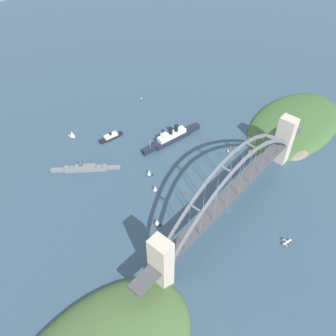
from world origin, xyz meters
name	(u,v)px	position (x,y,z in m)	size (l,w,h in m)	color
ground_plane	(229,211)	(0.00, 0.00, 0.00)	(1400.00, 1400.00, 0.00)	#334C60
harbor_arch_bridge	(233,190)	(0.00, 0.00, 30.50)	(258.53, 17.12, 75.16)	beige
headland_east_shore	(295,125)	(171.01, 15.25, 0.00)	(167.56, 95.22, 21.12)	#3D6033
ocean_liner	(172,137)	(45.10, 112.39, 5.66)	(83.51, 21.77, 20.43)	#1E2333
naval_cruiser	(85,168)	(-55.94, 151.20, 2.89)	(56.18, 56.15, 16.83)	slate
harbor_ferry_steamer	(111,137)	(-0.44, 171.12, 2.48)	(31.36, 12.22, 8.05)	black
seaplane_taxiing_near_bridge	(287,242)	(2.71, -60.39, 1.99)	(9.99, 7.32, 4.93)	#B7B7B2
small_boat_0	(228,152)	(72.04, 49.92, 0.70)	(8.15, 7.97, 1.96)	brown
small_boat_1	(141,99)	(84.39, 202.61, 0.71)	(4.21, 8.54, 1.94)	#234C8C
small_boat_2	(149,173)	(-15.42, 93.01, 3.67)	(7.23, 6.96, 7.92)	black
small_boat_3	(72,134)	(-29.63, 207.89, 4.50)	(7.07, 10.89, 9.73)	gold
small_boat_4	(157,222)	(-58.54, 41.89, 3.66)	(6.22, 8.39, 7.89)	black
small_boat_5	(155,188)	(-28.24, 72.53, 3.93)	(7.46, 4.84, 8.51)	brown
small_boat_6	(250,152)	(87.54, 30.26, 0.72)	(11.91, 6.37, 2.04)	gold
channel_marker_buoy	(186,193)	(-9.57, 45.94, 1.12)	(2.20, 2.20, 2.75)	red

